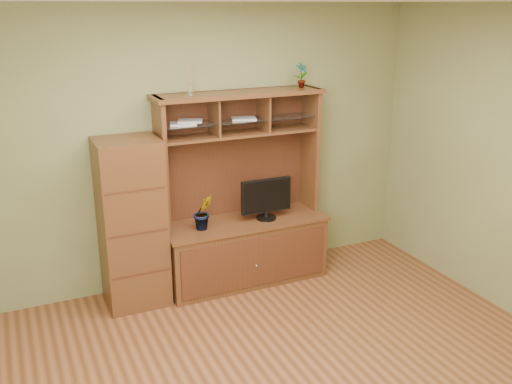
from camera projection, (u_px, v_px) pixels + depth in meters
room at (301, 213)px, 3.82m from camera, size 4.54×4.04×2.74m
media_hutch at (243, 231)px, 5.69m from camera, size 1.66×0.61×1.90m
monitor at (266, 198)px, 5.60m from camera, size 0.52×0.20×0.41m
orchid_plant at (203, 212)px, 5.35m from camera, size 0.19×0.15×0.34m
top_plant at (301, 75)px, 5.55m from camera, size 0.14×0.10×0.24m
reed_diffuser at (190, 83)px, 5.11m from camera, size 0.05×0.05×0.27m
magazines at (206, 121)px, 5.27m from camera, size 0.88×0.24×0.04m
side_cabinet at (132, 223)px, 5.18m from camera, size 0.56×0.51×1.57m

